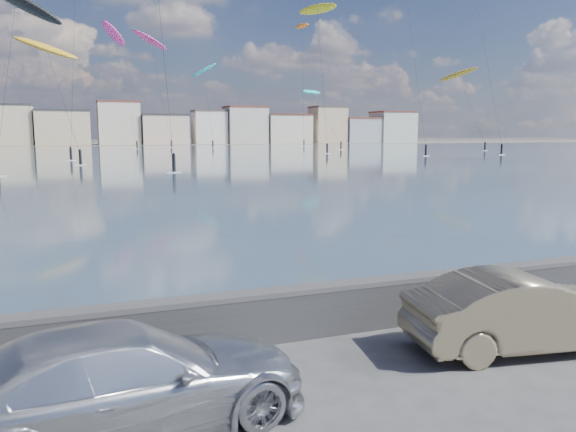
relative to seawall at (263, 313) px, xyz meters
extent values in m
plane|color=#333335|center=(0.00, -2.70, -0.58)|extent=(700.00, 700.00, 0.00)
cube|color=#385064|center=(0.00, 88.80, -0.58)|extent=(500.00, 177.00, 0.00)
cube|color=#4C473D|center=(0.00, 197.30, -0.57)|extent=(500.00, 60.00, 0.00)
cube|color=#28282B|center=(0.00, 0.00, -0.13)|extent=(400.00, 0.35, 0.90)
cylinder|color=#28282B|center=(0.00, 0.00, 0.32)|extent=(400.00, 0.36, 0.36)
cube|color=beige|center=(-21.50, 183.30, 5.42)|extent=(14.00, 11.00, 12.00)
cube|color=#2D2D33|center=(-21.50, 183.30, 11.72)|extent=(14.28, 11.22, 0.60)
cube|color=beige|center=(-6.00, 183.30, 4.67)|extent=(16.00, 13.00, 10.50)
cube|color=#2D2D33|center=(-6.00, 183.30, 10.22)|extent=(16.32, 13.26, 0.60)
cube|color=beige|center=(11.00, 183.30, 6.17)|extent=(13.00, 10.00, 13.50)
cube|color=brown|center=(11.00, 183.30, 13.22)|extent=(13.26, 10.20, 0.60)
cube|color=beige|center=(25.50, 183.30, 4.17)|extent=(15.00, 12.00, 9.50)
cube|color=#2D2D33|center=(25.50, 183.30, 9.22)|extent=(15.30, 12.24, 0.60)
cube|color=white|center=(41.00, 183.30, 4.92)|extent=(11.00, 9.00, 11.00)
cube|color=#4C423D|center=(41.00, 183.30, 10.72)|extent=(11.22, 9.18, 0.60)
cube|color=beige|center=(54.00, 183.30, 5.67)|extent=(14.00, 11.00, 12.50)
cube|color=brown|center=(54.00, 183.30, 12.22)|extent=(14.28, 11.22, 0.60)
cube|color=beige|center=(69.50, 183.30, 4.42)|extent=(16.00, 12.00, 10.00)
cube|color=#562D23|center=(69.50, 183.30, 9.72)|extent=(16.32, 12.24, 0.60)
cube|color=#CCB293|center=(86.00, 183.30, 5.92)|extent=(12.00, 10.00, 13.00)
cube|color=#4C423D|center=(86.00, 183.30, 12.72)|extent=(12.24, 10.20, 0.60)
cube|color=#9EA8B7|center=(99.50, 183.30, 3.92)|extent=(14.00, 11.00, 9.00)
cube|color=brown|center=(99.50, 183.30, 8.72)|extent=(14.28, 11.22, 0.60)
cube|color=#B7C6BC|center=(114.00, 183.30, 5.17)|extent=(15.00, 12.00, 11.50)
cube|color=brown|center=(114.00, 183.30, 11.22)|extent=(15.30, 12.24, 0.60)
imported|color=silver|center=(-2.69, -2.38, 0.14)|extent=(5.21, 2.74, 1.44)
imported|color=tan|center=(4.38, -1.97, 0.13)|extent=(4.49, 2.17, 1.42)
ellipsoid|color=orange|center=(64.03, 155.24, 35.61)|extent=(3.39, 9.90, 1.47)
cube|color=white|center=(60.06, 143.63, -0.53)|extent=(1.40, 0.42, 0.08)
cylinder|color=black|center=(60.06, 143.63, 0.37)|extent=(0.36, 0.36, 1.70)
sphere|color=black|center=(60.06, 143.63, 1.27)|extent=(0.28, 0.28, 0.28)
cylinder|color=black|center=(62.05, 149.44, 18.16)|extent=(4.01, 11.65, 34.90)
ellipsoid|color=yellow|center=(45.32, 100.96, 28.56)|extent=(6.73, 11.00, 2.04)
cube|color=white|center=(41.61, 87.39, -0.53)|extent=(1.40, 0.42, 0.08)
cylinder|color=black|center=(41.61, 87.39, 0.37)|extent=(0.36, 0.36, 1.70)
sphere|color=black|center=(41.61, 87.39, 1.27)|extent=(0.28, 0.28, 0.28)
cylinder|color=black|center=(43.46, 94.18, 14.64)|extent=(3.75, 13.61, 27.85)
cube|color=white|center=(68.16, 70.82, -0.53)|extent=(1.40, 0.42, 0.08)
cylinder|color=black|center=(68.16, 70.82, 0.37)|extent=(0.36, 0.36, 1.70)
sphere|color=black|center=(68.16, 70.82, 1.27)|extent=(0.28, 0.28, 0.28)
cylinder|color=black|center=(68.64, 77.13, 18.37)|extent=(0.99, 12.64, 35.30)
ellipsoid|color=#19BFBF|center=(32.24, 149.86, 20.70)|extent=(7.48, 3.39, 4.84)
cube|color=white|center=(30.64, 134.41, -0.53)|extent=(1.40, 0.42, 0.08)
cylinder|color=black|center=(30.64, 134.41, 0.37)|extent=(0.36, 0.36, 1.70)
sphere|color=black|center=(30.64, 134.41, 1.27)|extent=(0.28, 0.28, 0.28)
cylinder|color=black|center=(31.44, 142.13, 10.71)|extent=(1.63, 15.48, 20.00)
cube|color=white|center=(6.01, 46.32, -0.53)|extent=(1.40, 0.42, 0.08)
cylinder|color=black|center=(6.01, 46.32, 0.37)|extent=(0.36, 0.36, 1.70)
sphere|color=black|center=(6.01, 46.32, 1.27)|extent=(0.28, 0.28, 0.28)
ellipsoid|color=black|center=(-8.18, 60.01, 17.59)|extent=(10.23, 6.40, 6.81)
cylinder|color=black|center=(-8.94, 53.44, 9.15)|extent=(1.56, 13.18, 16.89)
ellipsoid|color=#E5338C|center=(18.42, 156.26, 29.07)|extent=(10.66, 4.82, 6.27)
cube|color=white|center=(21.28, 142.97, -0.53)|extent=(1.40, 0.42, 0.08)
cylinder|color=black|center=(21.28, 142.97, 0.37)|extent=(0.36, 0.36, 1.70)
sphere|color=black|center=(21.28, 142.97, 1.27)|extent=(0.28, 0.28, 0.28)
cylinder|color=black|center=(19.85, 149.61, 14.90)|extent=(2.90, 13.33, 28.37)
ellipsoid|color=#BF8C19|center=(-5.88, 73.12, 14.42)|extent=(8.56, 3.27, 3.98)
cube|color=white|center=(-2.49, 62.87, -0.53)|extent=(1.40, 0.42, 0.08)
cylinder|color=black|center=(-2.49, 62.87, 0.37)|extent=(0.36, 0.36, 1.70)
sphere|color=black|center=(-2.49, 62.87, 1.27)|extent=(0.28, 0.28, 0.28)
cylinder|color=black|center=(-4.19, 68.00, 7.57)|extent=(3.43, 10.28, 13.72)
cube|color=white|center=(-3.60, 75.87, -0.53)|extent=(1.40, 0.42, 0.08)
cylinder|color=black|center=(-3.60, 75.87, 0.37)|extent=(0.36, 0.36, 1.70)
sphere|color=black|center=(-3.60, 75.87, 1.27)|extent=(0.28, 0.28, 0.28)
cylinder|color=black|center=(-2.45, 81.53, 15.32)|extent=(2.34, 11.37, 29.20)
ellipsoid|color=#E5338C|center=(7.57, 140.61, 27.70)|extent=(7.46, 7.76, 6.39)
cube|color=white|center=(11.24, 131.77, -0.53)|extent=(1.40, 0.42, 0.08)
cylinder|color=black|center=(11.24, 131.77, 0.37)|extent=(0.36, 0.36, 1.70)
sphere|color=black|center=(11.24, 131.77, 1.27)|extent=(0.28, 0.28, 0.28)
cylinder|color=black|center=(9.40, 136.19, 14.21)|extent=(3.71, 8.88, 26.99)
ellipsoid|color=#BF8C19|center=(84.93, 106.04, 17.33)|extent=(7.90, 9.40, 3.93)
cube|color=white|center=(81.29, 90.85, -0.53)|extent=(1.40, 0.42, 0.08)
cylinder|color=black|center=(81.29, 90.85, 0.37)|extent=(0.36, 0.36, 1.70)
sphere|color=black|center=(81.29, 90.85, 1.27)|extent=(0.28, 0.28, 0.28)
cylinder|color=black|center=(83.11, 98.44, 9.02)|extent=(3.67, 15.21, 16.63)
ellipsoid|color=#19BFBF|center=(52.66, 120.99, 13.32)|extent=(9.07, 8.79, 1.96)
cube|color=white|center=(54.29, 107.31, -0.53)|extent=(1.40, 0.42, 0.08)
cylinder|color=black|center=(54.29, 107.31, 0.37)|extent=(0.36, 0.36, 1.70)
sphere|color=black|center=(54.29, 107.31, 1.27)|extent=(0.28, 0.28, 0.28)
cylinder|color=black|center=(53.48, 114.15, 7.02)|extent=(1.66, 13.71, 12.62)
cube|color=white|center=(52.65, 71.43, -0.53)|extent=(1.40, 0.42, 0.08)
cylinder|color=black|center=(52.65, 71.43, 0.37)|extent=(0.36, 0.36, 1.70)
sphere|color=black|center=(52.65, 71.43, 1.27)|extent=(0.28, 0.28, 0.28)
cylinder|color=black|center=(54.40, 78.76, 17.29)|extent=(3.54, 14.70, 33.16)
camera|label=1|loc=(-3.16, -9.67, 3.37)|focal=35.00mm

